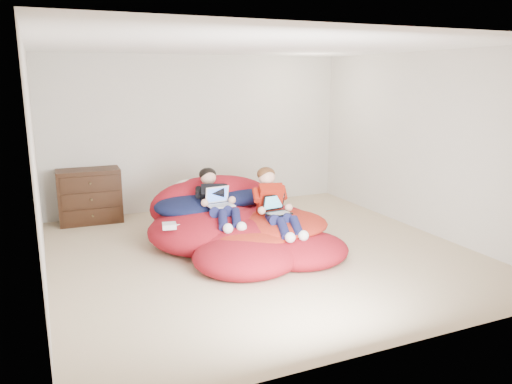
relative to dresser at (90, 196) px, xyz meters
name	(u,v)px	position (x,y,z in m)	size (l,w,h in m)	color
room_shell	(261,236)	(1.82, -2.26, -0.19)	(5.10, 5.10, 2.77)	tan
dresser	(90,196)	(0.00, 0.00, 0.00)	(0.92, 0.53, 0.82)	#311B0D
beanbag_pile	(239,226)	(1.66, -1.89, -0.15)	(2.28, 2.49, 0.88)	#A71220
cream_pillow	(188,190)	(1.21, -1.11, 0.21)	(0.47, 0.30, 0.30)	beige
older_boy	(216,197)	(1.40, -1.76, 0.24)	(0.41, 1.16, 0.62)	black
younger_boy	(274,201)	(2.00, -2.24, 0.23)	(0.38, 1.03, 0.74)	#A01D0E
laptop_white	(219,201)	(1.40, -1.87, 0.22)	(0.34, 0.30, 0.23)	silver
laptop_black	(276,208)	(2.00, -2.30, 0.16)	(0.33, 0.31, 0.22)	black
power_adapter	(169,226)	(0.71, -2.03, 0.01)	(0.16, 0.16, 0.06)	silver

